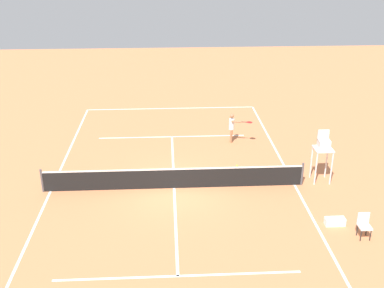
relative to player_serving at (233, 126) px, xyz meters
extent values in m
plane|color=#D37A4C|center=(3.24, 5.00, -0.95)|extent=(60.00, 60.00, 0.00)
cube|color=white|center=(3.24, -5.80, -0.95)|extent=(10.77, 0.10, 0.01)
cube|color=white|center=(-2.15, 5.00, -0.95)|extent=(0.10, 21.59, 0.01)
cube|color=white|center=(8.63, 5.00, -0.95)|extent=(0.10, 21.59, 0.01)
cube|color=white|center=(3.24, -0.94, -0.95)|extent=(8.08, 0.10, 0.01)
cube|color=white|center=(3.24, 10.93, -0.95)|extent=(8.08, 0.10, 0.01)
cube|color=white|center=(3.24, 5.00, -0.95)|extent=(0.10, 11.88, 0.01)
cylinder|color=#4C4C51|center=(-2.45, 5.00, -0.42)|extent=(0.10, 0.10, 1.07)
cylinder|color=#4C4C51|center=(8.93, 5.00, -0.42)|extent=(0.10, 0.10, 1.07)
cube|color=black|center=(3.24, 5.00, -0.50)|extent=(11.37, 0.03, 0.91)
cube|color=white|center=(3.24, 5.00, -0.02)|extent=(11.37, 0.04, 0.06)
cylinder|color=#9E704C|center=(0.03, -0.12, -0.58)|extent=(0.12, 0.12, 0.75)
cylinder|color=#9E704C|center=(0.07, 0.08, -0.58)|extent=(0.12, 0.12, 0.75)
cylinder|color=white|center=(0.05, -0.02, 0.09)|extent=(0.28, 0.28, 0.59)
sphere|color=#9E704C|center=(0.05, -0.02, 0.55)|extent=(0.21, 0.21, 0.21)
cylinder|color=#9E704C|center=(0.01, -0.20, 0.12)|extent=(0.09, 0.09, 0.52)
cylinder|color=#9E704C|center=(-0.17, 0.22, 0.32)|extent=(0.53, 0.20, 0.09)
cylinder|color=black|center=(-0.55, 0.30, 0.32)|extent=(0.26, 0.09, 0.04)
ellipsoid|color=red|center=(-0.83, 0.36, 0.32)|extent=(0.37, 0.34, 0.04)
sphere|color=#CCE033|center=(0.16, 2.96, -0.92)|extent=(0.07, 0.07, 0.07)
cylinder|color=silver|center=(-3.73, 5.01, -0.18)|extent=(0.07, 0.07, 1.55)
cylinder|color=silver|center=(-3.03, 5.01, -0.18)|extent=(0.07, 0.07, 1.55)
cylinder|color=silver|center=(-3.73, 4.31, -0.18)|extent=(0.07, 0.07, 1.55)
cylinder|color=silver|center=(-3.03, 4.31, -0.18)|extent=(0.07, 0.07, 1.55)
cube|color=silver|center=(-3.38, 4.66, 0.63)|extent=(0.80, 0.80, 0.06)
cube|color=silver|center=(-3.38, 4.66, 0.86)|extent=(0.50, 0.44, 0.40)
cube|color=silver|center=(-3.38, 4.46, 1.21)|extent=(0.50, 0.06, 0.50)
cylinder|color=#262626|center=(-3.78, 9.35, -0.73)|extent=(0.04, 0.04, 0.45)
cylinder|color=#262626|center=(-3.43, 9.35, -0.73)|extent=(0.04, 0.04, 0.45)
cylinder|color=#262626|center=(-3.78, 9.00, -0.73)|extent=(0.04, 0.04, 0.45)
cylinder|color=#262626|center=(-3.43, 9.00, -0.73)|extent=(0.04, 0.04, 0.45)
cube|color=silver|center=(-3.60, 9.17, -0.47)|extent=(0.44, 0.44, 0.06)
cube|color=silver|center=(-3.60, 8.95, -0.22)|extent=(0.44, 0.04, 0.44)
cube|color=white|center=(-2.85, 8.26, -0.80)|extent=(0.76, 0.32, 0.30)
camera|label=1|loc=(3.46, 23.17, 9.01)|focal=43.75mm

